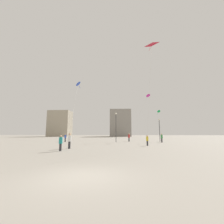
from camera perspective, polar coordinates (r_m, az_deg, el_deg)
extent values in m
plane|color=#9E9689|center=(7.02, -11.64, -23.10)|extent=(300.00, 300.00, 0.00)
cylinder|color=#2D2D33|center=(23.56, 13.30, -11.49)|extent=(0.23, 0.23, 0.72)
cylinder|color=yellow|center=(23.53, 13.24, -9.86)|extent=(0.34, 0.34, 0.62)
sphere|color=tan|center=(23.52, 13.21, -8.82)|extent=(0.23, 0.23, 0.23)
cylinder|color=#2D2D33|center=(35.02, 6.49, -10.38)|extent=(0.27, 0.27, 0.84)
cylinder|color=red|center=(35.00, 6.47, -9.10)|extent=(0.40, 0.40, 0.73)
sphere|color=tan|center=(34.99, 6.46, -8.29)|extent=(0.27, 0.27, 0.27)
cylinder|color=#2D2D33|center=(34.59, -17.36, -10.12)|extent=(0.26, 0.26, 0.80)
cylinder|color=#3351B7|center=(34.57, -17.31, -8.88)|extent=(0.38, 0.38, 0.70)
sphere|color=tan|center=(34.57, -17.27, -8.09)|extent=(0.26, 0.26, 0.26)
cylinder|color=#2D2D33|center=(17.02, -19.02, -12.59)|extent=(0.25, 0.25, 0.76)
cylinder|color=teal|center=(16.97, -18.91, -10.20)|extent=(0.36, 0.36, 0.66)
sphere|color=tan|center=(16.96, -18.84, -8.66)|extent=(0.25, 0.25, 0.25)
cylinder|color=#2D2D33|center=(32.71, 18.40, -10.20)|extent=(0.27, 0.27, 0.82)
cylinder|color=#388C47|center=(32.69, 18.34, -8.86)|extent=(0.39, 0.39, 0.71)
sphere|color=tan|center=(32.68, 18.30, -8.00)|extent=(0.27, 0.27, 0.27)
cylinder|color=#2D2D33|center=(19.36, -15.92, -11.99)|extent=(0.28, 0.28, 0.85)
cylinder|color=white|center=(19.31, -15.82, -9.63)|extent=(0.41, 0.41, 0.74)
sphere|color=tan|center=(19.30, -15.77, -8.13)|extent=(0.28, 0.28, 0.28)
pyramid|color=red|center=(23.26, 14.82, 23.64)|extent=(1.77, 1.37, 0.85)
sphere|color=red|center=(23.22, 14.56, 23.02)|extent=(0.10, 0.10, 0.10)
sphere|color=red|center=(23.19, 14.27, 22.46)|extent=(0.10, 0.10, 0.10)
sphere|color=red|center=(23.15, 13.99, 21.90)|extent=(0.10, 0.10, 0.10)
cylinder|color=silver|center=(22.44, 14.00, 7.09)|extent=(0.49, 3.81, 12.66)
cone|color=green|center=(35.07, 17.34, 0.31)|extent=(0.83, 0.74, 0.64)
sphere|color=green|center=(35.08, 17.14, -0.05)|extent=(0.10, 0.10, 0.10)
sphere|color=green|center=(35.10, 16.94, -0.41)|extent=(0.10, 0.10, 0.10)
sphere|color=green|center=(35.11, 16.73, -0.76)|extent=(0.10, 0.10, 0.10)
cylinder|color=silver|center=(33.77, 17.82, -4.01)|extent=(0.13, 2.09, 5.45)
cone|color=blue|center=(25.62, -12.79, 10.49)|extent=(0.84, 1.02, 0.77)
sphere|color=blue|center=(25.63, -12.56, 9.97)|extent=(0.10, 0.10, 0.10)
sphere|color=blue|center=(25.65, -12.33, 9.46)|extent=(0.10, 0.10, 0.10)
sphere|color=blue|center=(25.67, -12.09, 8.94)|extent=(0.10, 0.10, 0.10)
cylinder|color=silver|center=(22.13, -14.09, 1.95)|extent=(0.83, 5.03, 8.63)
cone|color=#D12899|center=(40.99, 13.55, 6.18)|extent=(1.31, 1.21, 1.02)
sphere|color=#D12899|center=(41.05, 13.67, 5.86)|extent=(0.10, 0.10, 0.10)
sphere|color=#D12899|center=(41.12, 13.78, 5.54)|extent=(0.10, 0.10, 0.10)
sphere|color=#D12899|center=(41.19, 13.90, 5.22)|extent=(0.10, 0.10, 0.10)
cylinder|color=silver|center=(37.59, 10.30, -0.78)|extent=(5.33, 4.31, 10.50)
cube|color=#A39984|center=(95.72, -19.12, -4.20)|extent=(12.72, 9.56, 15.24)
cube|color=gray|center=(93.17, 3.13, -4.35)|extent=(13.10, 15.85, 15.87)
cylinder|color=#2D2D30|center=(35.73, 17.63, -6.82)|extent=(0.12, 0.12, 4.81)
sphere|color=#EAE5C6|center=(35.86, 17.45, -2.73)|extent=(0.36, 0.36, 0.36)
cylinder|color=#2D2D30|center=(31.84, 1.52, -6.14)|extent=(0.12, 0.12, 5.86)
sphere|color=#EAE5C6|center=(32.09, 1.50, -0.64)|extent=(0.36, 0.36, 0.36)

